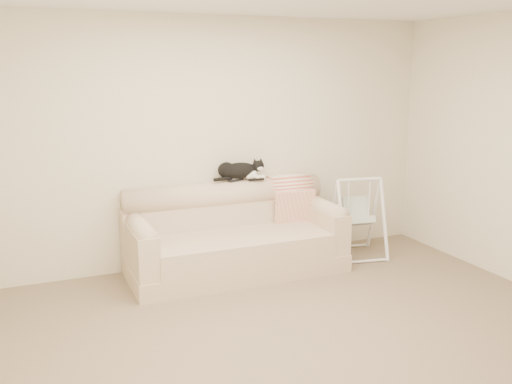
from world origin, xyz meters
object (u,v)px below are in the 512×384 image
sofa (234,238)px  baby_swing (358,217)px  tuxedo_cat (239,170)px  remote_b (256,179)px  remote_a (236,180)px

sofa → baby_swing: bearing=-3.2°
sofa → tuxedo_cat: size_ratio=3.79×
remote_b → tuxedo_cat: tuxedo_cat is taller
sofa → tuxedo_cat: 0.72m
sofa → baby_swing: 1.46m
tuxedo_cat → baby_swing: size_ratio=0.65×
remote_a → sofa: bearing=-116.1°
sofa → remote_b: size_ratio=12.87×
remote_a → remote_b: 0.22m
tuxedo_cat → baby_swing: bearing=-14.5°
remote_b → tuxedo_cat: size_ratio=0.29×
baby_swing → remote_a: bearing=166.2°
remote_b → remote_a: bearing=170.0°
tuxedo_cat → sofa: bearing=-123.4°
remote_a → baby_swing: (1.33, -0.33, -0.46)m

